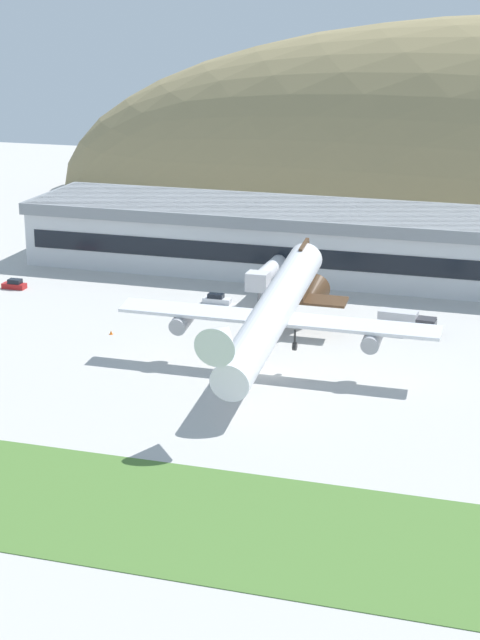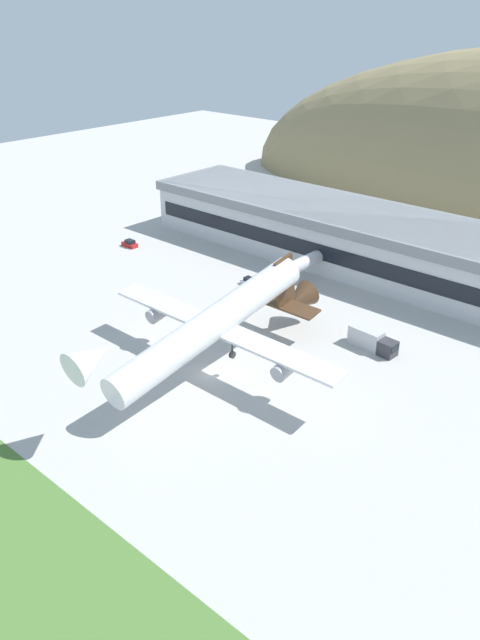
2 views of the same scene
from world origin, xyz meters
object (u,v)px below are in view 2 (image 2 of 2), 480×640
Objects in this scene: cargo_airplane at (215,324)px; fuel_truck at (372,340)px; service_car_0 at (251,282)px; traffic_cone_0 at (142,302)px; jetway_0 at (294,268)px; service_car_1 at (130,244)px; terminal_building at (344,231)px.

cargo_airplane is 5.70× the size of fuel_truck.
fuel_truck reaches higher than service_car_0.
cargo_airplane is 28.28m from traffic_cone_0.
fuel_truck is at bearing 18.29° from traffic_cone_0.
service_car_0 reaches higher than traffic_cone_0.
jetway_0 is 1.68× the size of fuel_truck.
service_car_1 is at bearing 176.16° from fuel_truck.
service_car_0 is at bearing -103.76° from terminal_building.
terminal_building is 51.42m from cargo_airplane.
fuel_truck is (24.65, -29.14, -4.89)m from terminal_building.
cargo_airplane reaches higher than traffic_cone_0.
jetway_0 is 3.60× the size of service_car_1.
fuel_truck is 14.25× the size of traffic_cone_0.
service_car_1 reaches higher than service_car_0.
service_car_1 reaches higher than traffic_cone_0.
terminal_building is at bearing 102.36° from cargo_airplane.
cargo_airplane is 32.66m from service_car_0.
terminal_building is 1.94× the size of cargo_airplane.
jetway_0 is at bearing 36.14° from service_car_0.
traffic_cone_0 is (-9.44, -19.23, -0.34)m from service_car_0.
service_car_0 is (-16.65, 27.17, -7.14)m from cargo_airplane.
terminal_building reaches higher than service_car_1.
cargo_airplane is 10.64× the size of service_car_0.
traffic_cone_0 is at bearing -35.18° from service_car_1.
service_car_1 is (-39.86, -24.81, -5.69)m from terminal_building.
traffic_cone_0 is at bearing -116.16° from service_car_0.
terminal_building is at bearing 92.97° from jetway_0.
traffic_cone_0 is (-39.74, -13.13, -1.18)m from fuel_truck.
service_car_0 is at bearing 63.84° from traffic_cone_0.
cargo_airplane is 57.30m from service_car_1.
terminal_building is at bearing 31.90° from service_car_1.
cargo_airplane is at bearing -72.54° from jetway_0.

